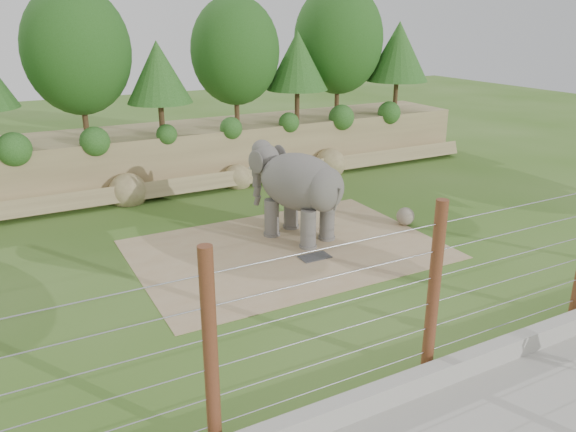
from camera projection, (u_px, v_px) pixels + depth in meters
name	position (u px, v px, depth m)	size (l,w,h in m)	color
ground	(321.00, 289.00, 16.23)	(90.00, 90.00, 0.00)	#38661A
back_embankment	(189.00, 96.00, 25.66)	(30.00, 5.52, 8.77)	olive
dirt_patch	(287.00, 249.00, 18.93)	(10.00, 7.00, 0.02)	tan
drain_grate	(315.00, 257.00, 18.27)	(1.00, 0.60, 0.03)	#262628
elephant	(299.00, 195.00, 19.42)	(1.68, 3.93, 3.18)	#625E57
stone_ball	(405.00, 216.00, 20.99)	(0.67, 0.67, 0.67)	gray
retaining_wall	(443.00, 373.00, 12.00)	(26.00, 0.35, 0.50)	#B4B3A8
barrier_fence	(434.00, 290.00, 11.82)	(20.26, 0.26, 4.00)	#532E1B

